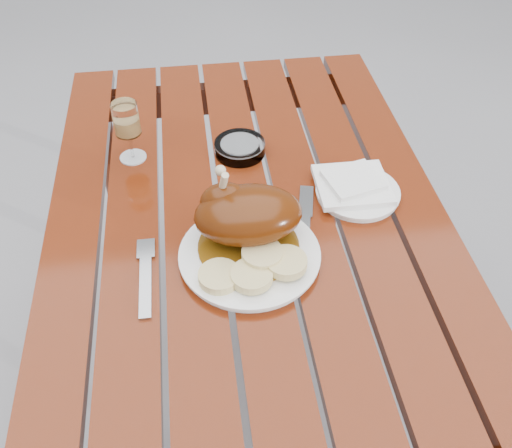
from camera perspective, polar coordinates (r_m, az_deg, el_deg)
The scene contains 11 objects.
ground at distance 1.76m, azimuth -0.66°, elevation -16.56°, with size 60.00×60.00×0.00m, color slate.
table at distance 1.45m, azimuth -0.78°, elevation -9.26°, with size 0.80×1.20×0.75m, color maroon.
dinner_plate at distance 1.06m, azimuth -0.64°, elevation -3.18°, with size 0.26×0.26×0.02m, color white.
roast_duck at distance 1.05m, azimuth -1.12°, elevation 0.98°, with size 0.20×0.19×0.14m.
bread_dumplings at distance 1.01m, azimuth -0.10°, elevation -4.33°, with size 0.20×0.12×0.03m.
wine_glass at distance 1.28m, azimuth -12.63°, elevation 8.96°, with size 0.06×0.06×0.14m, color tan.
side_plate at distance 1.21m, azimuth 10.12°, elevation 3.12°, with size 0.18×0.18×0.01m, color white.
napkin at distance 1.20m, azimuth 9.62°, elevation 3.87°, with size 0.15×0.14×0.01m, color white.
ashtray at distance 1.30m, azimuth -1.63°, elevation 7.63°, with size 0.11×0.11×0.03m, color #B2B7BC.
fork at distance 1.04m, azimuth -10.99°, elevation -5.54°, with size 0.02×0.17×0.01m, color gray.
knife at distance 1.11m, azimuth 4.88°, elevation -0.97°, with size 0.02×0.21×0.01m, color gray.
Camera 1 is at (-0.10, -0.86, 1.54)m, focal length 40.00 mm.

